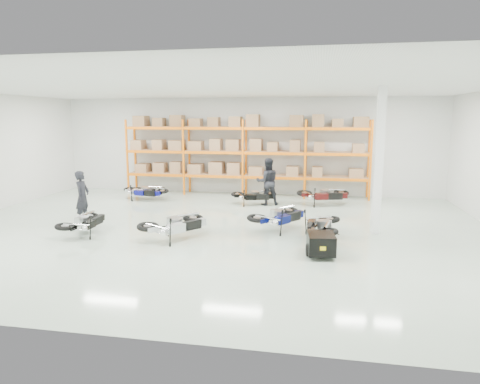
% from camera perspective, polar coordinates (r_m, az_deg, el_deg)
% --- Properties ---
extents(room, '(18.00, 18.00, 18.00)m').
position_cam_1_polar(room, '(13.53, -4.15, 4.27)').
color(room, '#AEC2B0').
rests_on(room, ground).
extents(pallet_rack, '(11.28, 0.98, 3.62)m').
position_cam_1_polar(pallet_rack, '(19.82, 0.59, 6.05)').
color(pallet_rack, orange).
rests_on(pallet_rack, ground).
extents(structural_column, '(0.25, 0.25, 4.50)m').
position_cam_1_polar(structural_column, '(13.71, 18.01, 3.89)').
color(structural_column, white).
rests_on(structural_column, ground).
extents(moto_blue_centre, '(1.85, 2.10, 1.23)m').
position_cam_1_polar(moto_blue_centre, '(13.72, 5.26, -2.73)').
color(moto_blue_centre, '#080F53').
rests_on(moto_blue_centre, ground).
extents(moto_silver_left, '(1.91, 2.08, 1.23)m').
position_cam_1_polar(moto_silver_left, '(12.74, -8.57, -3.77)').
color(moto_silver_left, '#ACAEB3').
rests_on(moto_silver_left, ground).
extents(moto_black_far_left, '(0.85, 1.69, 1.09)m').
position_cam_1_polar(moto_black_far_left, '(13.97, -20.08, -3.34)').
color(moto_black_far_left, black).
rests_on(moto_black_far_left, ground).
extents(moto_touring_right, '(1.02, 1.87, 1.17)m').
position_cam_1_polar(moto_touring_right, '(12.78, 10.76, -3.92)').
color(moto_touring_right, black).
rests_on(moto_touring_right, ground).
extents(trailer, '(0.77, 1.46, 0.60)m').
position_cam_1_polar(trailer, '(11.29, 10.74, -6.80)').
color(trailer, black).
rests_on(trailer, ground).
extents(moto_back_a, '(1.76, 1.09, 1.06)m').
position_cam_1_polar(moto_back_a, '(19.10, -12.40, 0.38)').
color(moto_back_a, navy).
rests_on(moto_back_a, ground).
extents(moto_back_b, '(1.72, 1.07, 1.04)m').
position_cam_1_polar(moto_back_b, '(19.48, -12.74, 0.51)').
color(moto_back_b, silver).
rests_on(moto_back_b, ground).
extents(moto_back_c, '(1.78, 1.18, 1.06)m').
position_cam_1_polar(moto_back_c, '(17.73, 1.90, -0.12)').
color(moto_back_c, black).
rests_on(moto_back_c, ground).
extents(moto_back_d, '(2.05, 1.35, 1.22)m').
position_cam_1_polar(moto_back_d, '(17.94, 11.18, 0.06)').
color(moto_back_d, '#3E0C0D').
rests_on(moto_back_d, ground).
extents(person_left, '(0.47, 0.68, 1.77)m').
position_cam_1_polar(person_left, '(15.70, -20.27, -0.57)').
color(person_left, black).
rests_on(person_left, ground).
extents(person_back, '(1.12, 0.98, 1.94)m').
position_cam_1_polar(person_back, '(17.67, 3.67, 1.39)').
color(person_back, black).
rests_on(person_back, ground).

